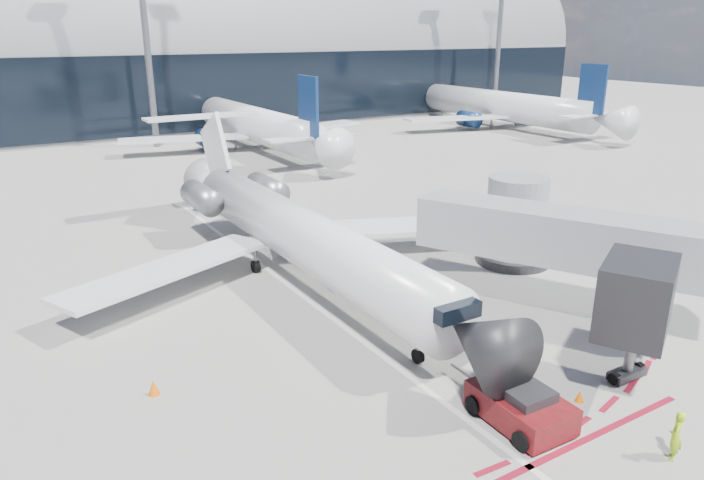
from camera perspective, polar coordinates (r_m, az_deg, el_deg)
ground at (r=27.96m, az=-1.59°, el=-7.31°), size 260.00×260.00×0.00m
apron_centerline at (r=29.55m, az=-3.53°, el=-5.84°), size 0.25×40.00×0.01m
apron_stop_bar at (r=20.27m, az=15.83°, el=-19.23°), size 14.00×0.25×0.01m
terminal_building at (r=87.80m, az=-24.05°, el=14.63°), size 150.00×24.15×24.00m
jet_bridge at (r=30.57m, az=17.43°, el=0.19°), size 10.03×15.20×4.90m
light_mast_centre at (r=72.01m, az=-18.30°, el=17.93°), size 0.70×0.70×25.00m
light_mast_east at (r=97.11m, az=13.27°, el=18.28°), size 0.70×0.70×25.00m
regional_jet at (r=32.25m, az=-5.43°, el=0.91°), size 23.91×29.48×7.38m
pushback_tug at (r=21.75m, az=15.10°, el=-14.39°), size 2.30×5.22×1.35m
ramp_worker at (r=21.67m, az=27.38°, el=-15.51°), size 0.70×0.61×1.61m
safety_cone_left at (r=23.65m, az=-17.58°, el=-12.65°), size 0.41×0.41×0.57m
safety_cone_right at (r=23.61m, az=19.98°, el=-13.19°), size 0.31×0.31×0.43m
bg_airliner_1 at (r=69.66m, az=-9.41°, el=12.60°), size 32.44×34.35×10.50m
bg_airliner_2 at (r=86.29m, az=13.39°, el=13.56°), size 33.38×35.35×10.80m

